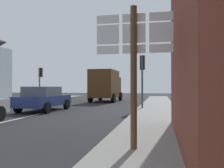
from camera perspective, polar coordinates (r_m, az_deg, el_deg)
ground_plane at (r=15.04m, az=-13.49°, el=-6.23°), size 80.00×80.00×0.00m
sidewalk_right at (r=11.64m, az=10.38°, el=-7.52°), size 2.35×44.00×0.14m
lane_centre_stripe at (r=11.56m, az=-22.00°, el=-7.85°), size 0.16×12.00×0.01m
sedan_far at (r=14.90m, az=-16.12°, el=-3.34°), size 2.01×4.22×1.47m
delivery_truck at (r=23.26m, az=-1.52°, el=-0.20°), size 2.59×5.05×3.05m
route_sign_post at (r=5.14m, az=5.27°, el=5.38°), size 1.66×0.14×3.20m
traffic_light_far_left at (r=24.27m, az=-16.88°, el=1.72°), size 0.30×0.49×3.32m
traffic_light_near_right at (r=15.17m, az=7.33°, el=3.46°), size 0.30×0.49×3.45m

